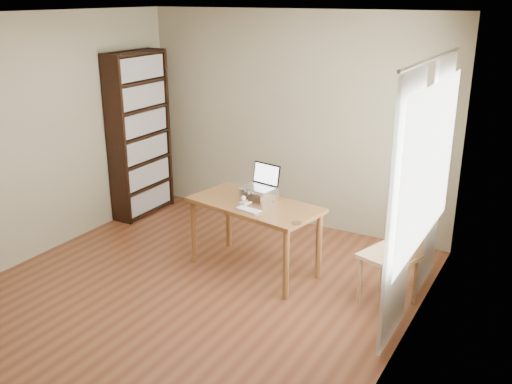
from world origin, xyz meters
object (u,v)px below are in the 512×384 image
Objects in this scene: laptop at (261,181)px; cat at (259,193)px; bookshelf at (140,135)px; keyboard at (249,210)px; desk at (254,212)px; chair at (399,251)px.

laptop reaches higher than cat.
bookshelf reaches higher than laptop.
bookshelf is at bearing 174.08° from laptop.
laptop reaches higher than keyboard.
desk is (2.11, -0.74, -0.40)m from bookshelf.
cat is at bearing -166.14° from chair.
bookshelf reaches higher than cat.
bookshelf is 2.40m from keyboard.
laptop reaches higher than desk.
cat is (-0.07, 0.33, 0.06)m from keyboard.
desk is 1.42× the size of chair.
cat is (2.11, -0.63, -0.23)m from bookshelf.
cat is (-0.01, 0.11, 0.17)m from desk.
chair is (3.61, -0.73, -0.50)m from bookshelf.
cat reaches higher than desk.
desk is 0.20m from cat.
keyboard is (0.06, -0.36, -0.18)m from laptop.
desk is at bearing 114.79° from keyboard.
laptop is (0.00, 0.14, 0.29)m from desk.
chair is at bearing 5.28° from laptop.
desk is 2.96× the size of cat.
chair is at bearing -11.39° from bookshelf.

